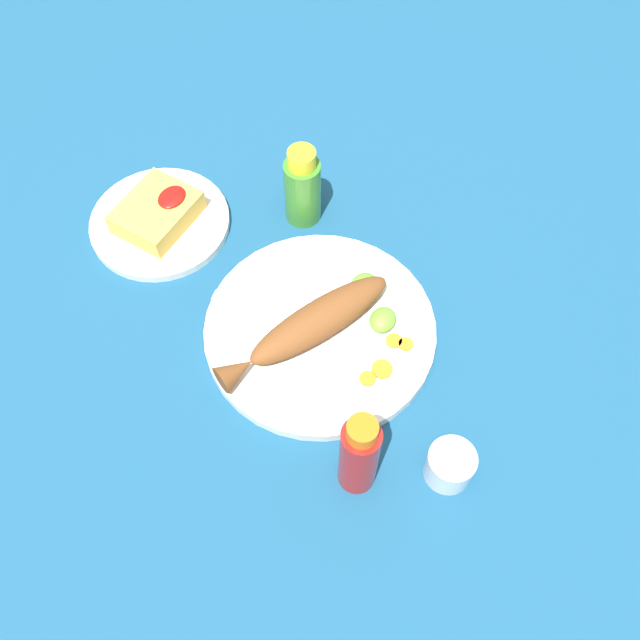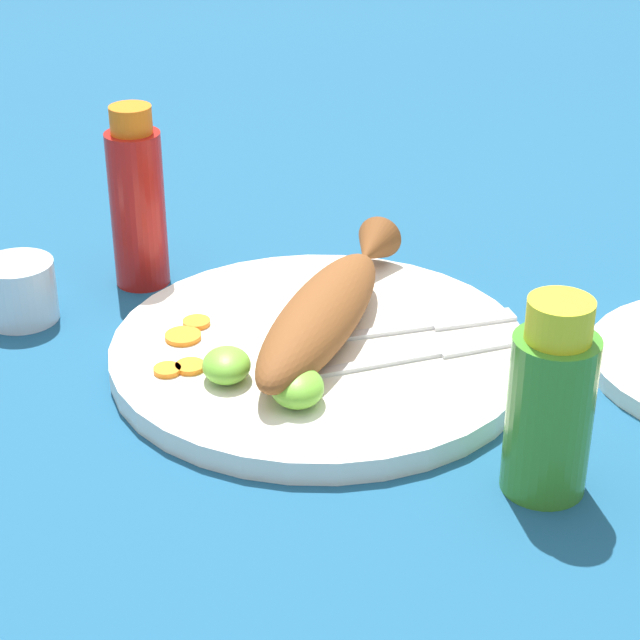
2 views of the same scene
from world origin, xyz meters
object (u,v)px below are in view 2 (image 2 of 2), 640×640
fried_fish (327,308)px  hot_sauce_bottle_red (137,202)px  salt_cup (20,295)px  hot_sauce_bottle_green (550,404)px  main_plate (320,353)px  fork_near (421,326)px  fork_far (428,354)px

fried_fish → hot_sauce_bottle_red: size_ratio=1.68×
fried_fish → hot_sauce_bottle_red: 0.21m
salt_cup → hot_sauce_bottle_green: bearing=55.2°
hot_sauce_bottle_red → main_plate: bearing=43.6°
main_plate → fork_near: bearing=102.2°
fork_far → hot_sauce_bottle_red: bearing=126.3°
hot_sauce_bottle_red → hot_sauce_bottle_green: 0.43m
main_plate → fork_far: size_ratio=1.80×
fork_near → hot_sauce_bottle_red: size_ratio=1.13×
fried_fish → fork_far: size_ratio=1.50×
fried_fish → hot_sauce_bottle_red: bearing=-109.1°
main_plate → fried_fish: 0.04m
hot_sauce_bottle_red → fried_fish: bearing=47.7°
fried_fish → hot_sauce_bottle_red: (-0.14, -0.15, 0.04)m
fork_near → hot_sauce_bottle_red: 0.27m
fork_near → fork_far: (0.04, -0.00, 0.00)m
fork_far → fried_fish: bearing=135.4°
hot_sauce_bottle_red → salt_cup: size_ratio=2.66×
fried_fish → hot_sauce_bottle_green: (0.19, 0.13, 0.02)m
main_plate → fork_near: 0.08m
fried_fish → hot_sauce_bottle_green: 0.23m
fork_near → hot_sauce_bottle_green: 0.20m
main_plate → fried_fish: bearing=156.8°
hot_sauce_bottle_red → hot_sauce_bottle_green: bearing=40.8°
main_plate → salt_cup: (-0.09, -0.25, 0.01)m
main_plate → fried_fish: fried_fish is taller
salt_cup → main_plate: bearing=69.6°
main_plate → hot_sauce_bottle_green: size_ratio=2.37×
fried_fish → hot_sauce_bottle_green: bearing=57.6°
fried_fish → fork_near: fried_fish is taller
fried_fish → fork_near: 0.08m
hot_sauce_bottle_red → hot_sauce_bottle_green: hot_sauce_bottle_red is taller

